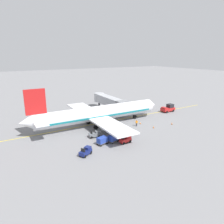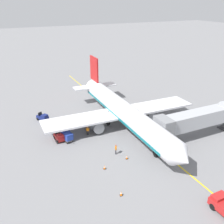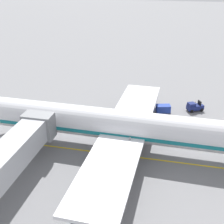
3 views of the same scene
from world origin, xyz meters
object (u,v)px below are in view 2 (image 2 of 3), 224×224
object	(u,v)px
baggage_tug_trailing	(83,121)
baggage_cart_second_in_train	(64,129)
baggage_tug_spare	(43,117)
baggage_cart_third_in_train	(61,123)
jet_bridge	(199,118)
safety_cone_wing_tip	(127,157)
safety_cone_nose_right	(105,167)
ground_crew_loader	(116,149)
baggage_tug_lead	(59,137)
baggage_cart_front	(67,136)
ground_crew_wing_walker	(88,130)
safety_cone_nose_left	(121,194)
parked_airliner	(123,111)

from	to	relation	value
baggage_tug_trailing	baggage_cart_second_in_train	xyz separation A→B (m)	(4.38, 2.08, 0.24)
baggage_tug_spare	baggage_cart_third_in_train	bearing A→B (deg)	117.82
jet_bridge	safety_cone_wing_tip	size ratio (longest dim) A/B	28.73
baggage_tug_spare	safety_cone_nose_right	world-z (taller)	baggage_tug_spare
baggage_tug_trailing	safety_cone_wing_tip	size ratio (longest dim) A/B	4.51
safety_cone_nose_right	baggage_cart_second_in_train	bearing A→B (deg)	-80.44
ground_crew_loader	safety_cone_nose_right	distance (m)	4.34
baggage_tug_lead	baggage_cart_front	distance (m)	1.42
safety_cone_nose_right	baggage_tug_trailing	bearing A→B (deg)	-98.28
baggage_cart_third_in_train	ground_crew_wing_walker	distance (m)	6.02
baggage_cart_front	ground_crew_wing_walker	world-z (taller)	ground_crew_wing_walker
baggage_cart_third_in_train	safety_cone_wing_tip	xyz separation A→B (m)	(-6.14, 14.65, -0.66)
baggage_cart_front	baggage_cart_second_in_train	bearing A→B (deg)	-95.96
baggage_tug_lead	baggage_cart_front	xyz separation A→B (m)	(-1.17, 0.76, 0.24)
baggage_tug_trailing	ground_crew_loader	world-z (taller)	ground_crew_loader
baggage_tug_lead	baggage_cart_third_in_train	distance (m)	4.88
baggage_tug_lead	safety_cone_nose_left	xyz separation A→B (m)	(-3.26, 16.84, -0.42)
baggage_cart_third_in_train	ground_crew_loader	bearing A→B (deg)	112.39
safety_cone_nose_right	safety_cone_wing_tip	world-z (taller)	same
baggage_cart_second_in_train	baggage_tug_spare	bearing A→B (deg)	-72.33
ground_crew_wing_walker	safety_cone_nose_right	xyz separation A→B (m)	(1.45, 10.58, -0.66)
ground_crew_wing_walker	safety_cone_wing_tip	xyz separation A→B (m)	(-2.68, 9.72, -0.66)
jet_bridge	baggage_cart_second_in_train	distance (m)	23.94
parked_airliner	baggage_tug_spare	size ratio (longest dim) A/B	13.46
baggage_cart_third_in_train	safety_cone_wing_tip	bearing A→B (deg)	112.73
ground_crew_loader	safety_cone_wing_tip	size ratio (longest dim) A/B	2.86
jet_bridge	safety_cone_nose_left	size ratio (longest dim) A/B	28.73
baggage_cart_third_in_train	ground_crew_wing_walker	world-z (taller)	ground_crew_wing_walker
jet_bridge	safety_cone_wing_tip	xyz separation A→B (m)	(14.70, 0.94, -3.17)
baggage_tug_lead	ground_crew_wing_walker	bearing A→B (deg)	176.10
safety_cone_nose_right	safety_cone_nose_left	bearing A→B (deg)	86.20
jet_bridge	baggage_tug_spare	size ratio (longest dim) A/B	6.12
baggage_tug_trailing	baggage_cart_third_in_train	bearing A→B (deg)	-6.14
baggage_tug_trailing	ground_crew_loader	xyz separation A→B (m)	(-1.03, 12.24, 0.24)
baggage_tug_spare	safety_cone_wing_tip	bearing A→B (deg)	114.01
baggage_cart_third_in_train	baggage_cart_front	bearing A→B (deg)	84.95
ground_crew_loader	baggage_cart_third_in_train	bearing A→B (deg)	-67.61
jet_bridge	ground_crew_wing_walker	bearing A→B (deg)	-26.81
baggage_tug_lead	safety_cone_nose_left	distance (m)	17.16
parked_airliner	baggage_cart_second_in_train	xyz separation A→B (m)	(10.94, -2.06, -2.24)
baggage_cart_front	baggage_cart_second_in_train	size ratio (longest dim) A/B	1.00
baggage_cart_front	ground_crew_loader	bearing A→B (deg)	127.82
parked_airliner	baggage_cart_front	size ratio (longest dim) A/B	12.51
baggage_cart_second_in_train	ground_crew_wing_walker	size ratio (longest dim) A/B	1.76
safety_cone_nose_right	parked_airliner	bearing A→B (deg)	-128.72
parked_airliner	safety_cone_wing_tip	distance (m)	11.44
baggage_cart_front	safety_cone_nose_left	world-z (taller)	baggage_cart_front
ground_crew_loader	safety_cone_nose_left	size ratio (longest dim) A/B	2.86
safety_cone_nose_left	baggage_cart_third_in_train	bearing A→B (deg)	-85.69
baggage_cart_third_in_train	ground_crew_loader	distance (m)	13.72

